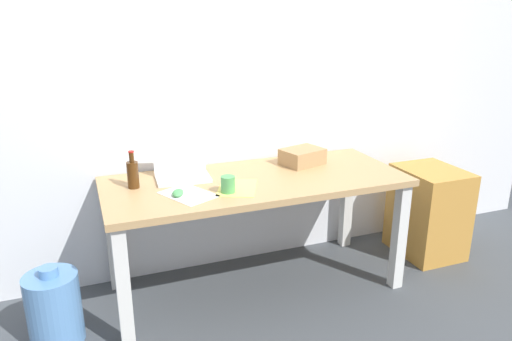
{
  "coord_description": "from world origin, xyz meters",
  "views": [
    {
      "loc": [
        -0.97,
        -2.54,
        1.68
      ],
      "look_at": [
        0.0,
        0.0,
        0.79
      ],
      "focal_mm": 33.59,
      "sensor_mm": 36.0,
      "label": 1
    }
  ],
  "objects_px": {
    "coffee_mug": "(228,185)",
    "filing_cabinet": "(428,212)",
    "beer_bottle": "(133,174)",
    "computer_mouse": "(178,193)",
    "cardboard_box": "(302,157)",
    "water_cooler_jug": "(54,308)",
    "desk": "(256,193)",
    "laptop_left": "(182,171)"
  },
  "relations": [
    {
      "from": "water_cooler_jug",
      "to": "laptop_left",
      "type": "bearing_deg",
      "value": 20.6
    },
    {
      "from": "beer_bottle",
      "to": "water_cooler_jug",
      "type": "bearing_deg",
      "value": -155.2
    },
    {
      "from": "beer_bottle",
      "to": "cardboard_box",
      "type": "bearing_deg",
      "value": 3.23
    },
    {
      "from": "desk",
      "to": "beer_bottle",
      "type": "relative_size",
      "value": 8.32
    },
    {
      "from": "cardboard_box",
      "to": "coffee_mug",
      "type": "distance_m",
      "value": 0.7
    },
    {
      "from": "cardboard_box",
      "to": "water_cooler_jug",
      "type": "height_order",
      "value": "cardboard_box"
    },
    {
      "from": "desk",
      "to": "filing_cabinet",
      "type": "relative_size",
      "value": 2.82
    },
    {
      "from": "beer_bottle",
      "to": "filing_cabinet",
      "type": "distance_m",
      "value": 2.11
    },
    {
      "from": "laptop_left",
      "to": "beer_bottle",
      "type": "relative_size",
      "value": 1.52
    },
    {
      "from": "desk",
      "to": "coffee_mug",
      "type": "height_order",
      "value": "coffee_mug"
    },
    {
      "from": "filing_cabinet",
      "to": "computer_mouse",
      "type": "bearing_deg",
      "value": -176.29
    },
    {
      "from": "coffee_mug",
      "to": "desk",
      "type": "bearing_deg",
      "value": 36.25
    },
    {
      "from": "desk",
      "to": "coffee_mug",
      "type": "distance_m",
      "value": 0.32
    },
    {
      "from": "cardboard_box",
      "to": "coffee_mug",
      "type": "xyz_separation_m",
      "value": [
        -0.62,
        -0.33,
        -0.0
      ]
    },
    {
      "from": "laptop_left",
      "to": "coffee_mug",
      "type": "relative_size",
      "value": 3.48
    },
    {
      "from": "cardboard_box",
      "to": "filing_cabinet",
      "type": "bearing_deg",
      "value": -9.6
    },
    {
      "from": "beer_bottle",
      "to": "filing_cabinet",
      "type": "height_order",
      "value": "beer_bottle"
    },
    {
      "from": "filing_cabinet",
      "to": "beer_bottle",
      "type": "bearing_deg",
      "value": 177.23
    },
    {
      "from": "beer_bottle",
      "to": "coffee_mug",
      "type": "bearing_deg",
      "value": -29.25
    },
    {
      "from": "computer_mouse",
      "to": "beer_bottle",
      "type": "bearing_deg",
      "value": 156.08
    },
    {
      "from": "coffee_mug",
      "to": "filing_cabinet",
      "type": "distance_m",
      "value": 1.64
    },
    {
      "from": "computer_mouse",
      "to": "cardboard_box",
      "type": "distance_m",
      "value": 0.93
    },
    {
      "from": "beer_bottle",
      "to": "cardboard_box",
      "type": "xyz_separation_m",
      "value": [
        1.1,
        0.06,
        -0.03
      ]
    },
    {
      "from": "beer_bottle",
      "to": "water_cooler_jug",
      "type": "xyz_separation_m",
      "value": [
        -0.49,
        -0.22,
        -0.62
      ]
    },
    {
      "from": "desk",
      "to": "beer_bottle",
      "type": "bearing_deg",
      "value": 172.09
    },
    {
      "from": "computer_mouse",
      "to": "coffee_mug",
      "type": "distance_m",
      "value": 0.28
    },
    {
      "from": "coffee_mug",
      "to": "water_cooler_jug",
      "type": "distance_m",
      "value": 1.13
    },
    {
      "from": "laptop_left",
      "to": "filing_cabinet",
      "type": "bearing_deg",
      "value": -5.48
    },
    {
      "from": "cardboard_box",
      "to": "filing_cabinet",
      "type": "distance_m",
      "value": 1.07
    },
    {
      "from": "computer_mouse",
      "to": "laptop_left",
      "type": "bearing_deg",
      "value": 95.48
    },
    {
      "from": "coffee_mug",
      "to": "water_cooler_jug",
      "type": "xyz_separation_m",
      "value": [
        -0.96,
        0.04,
        -0.59
      ]
    },
    {
      "from": "computer_mouse",
      "to": "filing_cabinet",
      "type": "relative_size",
      "value": 0.16
    },
    {
      "from": "beer_bottle",
      "to": "coffee_mug",
      "type": "xyz_separation_m",
      "value": [
        0.48,
        -0.27,
        -0.04
      ]
    },
    {
      "from": "desk",
      "to": "beer_bottle",
      "type": "height_order",
      "value": "beer_bottle"
    },
    {
      "from": "laptop_left",
      "to": "computer_mouse",
      "type": "relative_size",
      "value": 3.31
    },
    {
      "from": "coffee_mug",
      "to": "filing_cabinet",
      "type": "bearing_deg",
      "value": 6.14
    },
    {
      "from": "water_cooler_jug",
      "to": "filing_cabinet",
      "type": "height_order",
      "value": "filing_cabinet"
    },
    {
      "from": "beer_bottle",
      "to": "coffee_mug",
      "type": "distance_m",
      "value": 0.55
    },
    {
      "from": "computer_mouse",
      "to": "water_cooler_jug",
      "type": "xyz_separation_m",
      "value": [
        -0.69,
        -0.01,
        -0.56
      ]
    },
    {
      "from": "desk",
      "to": "water_cooler_jug",
      "type": "distance_m",
      "value": 1.28
    },
    {
      "from": "water_cooler_jug",
      "to": "computer_mouse",
      "type": "bearing_deg",
      "value": 0.55
    },
    {
      "from": "laptop_left",
      "to": "water_cooler_jug",
      "type": "relative_size",
      "value": 0.74
    }
  ]
}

